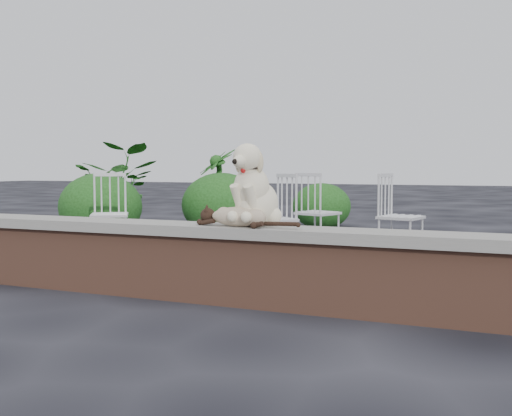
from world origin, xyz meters
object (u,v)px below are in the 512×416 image
at_px(cat, 239,215).
at_px(potted_plant_b, 218,190).
at_px(chair_b, 272,218).
at_px(dog, 257,184).
at_px(potted_plant_a, 120,188).
at_px(chair_a, 109,213).
at_px(chair_c, 318,212).
at_px(chair_e, 401,216).

relative_size(cat, potted_plant_b, 0.74).
relative_size(cat, chair_b, 1.02).
xyz_separation_m(cat, potted_plant_b, (-2.35, 4.45, -0.02)).
distance_m(dog, potted_plant_a, 5.26).
relative_size(dog, chair_a, 0.65).
height_order(chair_c, potted_plant_b, potted_plant_b).
xyz_separation_m(chair_c, potted_plant_b, (-2.06, 1.44, 0.17)).
xyz_separation_m(cat, chair_e, (0.74, 2.78, -0.19)).
distance_m(chair_e, potted_plant_b, 3.51).
xyz_separation_m(cat, potted_plant_a, (-3.72, 3.78, 0.03)).
height_order(chair_e, potted_plant_b, potted_plant_b).
xyz_separation_m(chair_e, potted_plant_a, (-4.46, 1.00, 0.22)).
bearing_deg(chair_c, chair_e, -171.85).
distance_m(cat, chair_b, 2.03).
bearing_deg(dog, cat, -108.19).
xyz_separation_m(dog, chair_e, (0.66, 2.63, -0.42)).
distance_m(dog, potted_plant_b, 4.94).
relative_size(cat, chair_a, 1.02).
xyz_separation_m(chair_e, chair_b, (-1.23, -0.82, 0.00)).
bearing_deg(chair_e, potted_plant_b, 75.17).
bearing_deg(chair_a, cat, -69.55).
distance_m(cat, chair_e, 2.88).
bearing_deg(chair_b, dog, -35.40).
bearing_deg(chair_c, dog, 117.94).
bearing_deg(potted_plant_a, chair_b, -29.39).
distance_m(chair_b, potted_plant_a, 3.71).
height_order(chair_c, chair_b, same).
bearing_deg(potted_plant_a, dog, -43.72).
xyz_separation_m(chair_b, potted_plant_a, (-3.23, 1.82, 0.22)).
relative_size(potted_plant_a, potted_plant_b, 1.07).
height_order(dog, chair_e, dog).
xyz_separation_m(chair_c, chair_e, (1.03, -0.23, 0.00)).
height_order(chair_a, chair_b, same).
bearing_deg(chair_a, dog, -66.38).
distance_m(dog, chair_a, 3.07).
bearing_deg(chair_c, potted_plant_a, 7.81).
distance_m(chair_e, chair_a, 3.35).
distance_m(chair_c, potted_plant_b, 2.52).
bearing_deg(chair_e, cat, 178.70).
bearing_deg(dog, potted_plant_b, 129.32).
distance_m(chair_c, chair_a, 2.49).
bearing_deg(potted_plant_b, potted_plant_a, -154.06).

